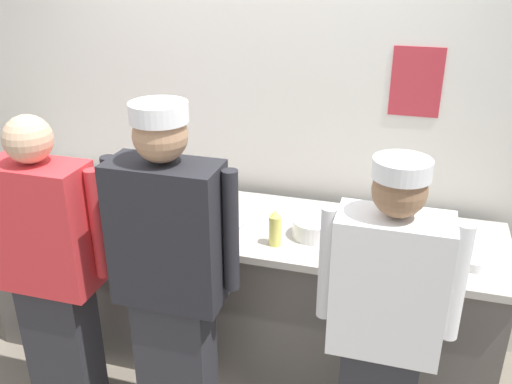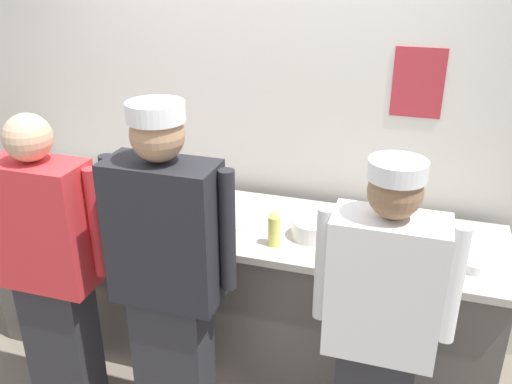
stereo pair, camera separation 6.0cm
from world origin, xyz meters
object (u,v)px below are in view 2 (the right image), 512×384
Objects in this scene: sheet_tray at (214,215)px; squeeze_bottle_primary at (274,228)px; squeeze_bottle_secondary at (352,228)px; ramekin_red_sauce at (474,267)px; chef_center at (168,277)px; plate_stack_rear at (313,229)px; deli_cup at (100,178)px; ramekin_yellow_sauce at (80,196)px; mixing_bowl_steel at (150,194)px; chef_near_left at (51,268)px; plate_stack_front at (351,219)px; chef_far_right at (380,329)px; ramekin_green_sauce at (160,220)px; ramekin_orange_sauce at (46,207)px.

squeeze_bottle_primary is (0.41, -0.20, 0.08)m from sheet_tray.
ramekin_red_sauce is at bearing -8.61° from squeeze_bottle_secondary.
plate_stack_rear is (0.54, 0.63, 0.02)m from chef_center.
plate_stack_rear is 0.55× the size of sheet_tray.
deli_cup is (-2.25, 0.39, 0.02)m from ramekin_red_sauce.
ramekin_red_sauce is at bearing 1.98° from squeeze_bottle_primary.
squeeze_bottle_secondary is (0.20, -0.02, 0.05)m from plate_stack_rear.
squeeze_bottle_secondary reaches higher than ramekin_red_sauce.
ramekin_yellow_sauce is at bearing 171.77° from squeeze_bottle_primary.
mixing_bowl_steel is 4.59× the size of ramekin_red_sauce.
chef_near_left reaches higher than plate_stack_front.
chef_far_right is 16.40× the size of ramekin_yellow_sauce.
ramekin_green_sauce is at bearing 176.97° from squeeze_bottle_primary.
ramekin_green_sauce is 0.71m from ramekin_orange_sauce.
squeeze_bottle_secondary is 1.76m from ramekin_orange_sauce.
chef_center reaches higher than deli_cup.
deli_cup is at bearing 160.71° from mixing_bowl_steel.
squeeze_bottle_secondary is at bearing -2.08° from ramekin_yellow_sauce.
plate_stack_rear is at bearing 7.48° from ramekin_green_sauce.
chef_far_right is 8.23× the size of squeeze_bottle_primary.
sheet_tray is 0.31m from ramekin_green_sauce.
chef_near_left is at bearing -52.08° from ramekin_orange_sauce.
squeeze_bottle_secondary is at bearing 24.15° from chef_near_left.
plate_stack_rear is at bearing 173.98° from squeeze_bottle_secondary.
plate_stack_rear is at bearing 28.57° from chef_near_left.
plate_stack_front is at bearing 18.09° from ramekin_green_sauce.
ramekin_green_sauce reaches higher than ramekin_yellow_sauce.
squeeze_bottle_secondary reaches higher than plate_stack_rear.
ramekin_yellow_sauce is 0.97× the size of ramekin_orange_sauce.
squeeze_bottle_primary is at bearing 52.97° from chef_center.
chef_far_right is 0.77m from squeeze_bottle_primary.
squeeze_bottle_primary reaches higher than mixing_bowl_steel.
ramekin_orange_sauce is at bearing -179.70° from squeeze_bottle_primary.
plate_stack_front is 1.76m from ramekin_orange_sauce.
squeeze_bottle_primary is 1.94× the size of ramekin_orange_sauce.
chef_near_left is at bearing -155.85° from squeeze_bottle_secondary.
sheet_tray is at bearing -8.64° from mixing_bowl_steel.
chef_near_left is 7.10× the size of plate_stack_front.
chef_center reaches higher than ramekin_orange_sauce.
ramekin_orange_sauce is (-1.55, -0.15, -0.03)m from plate_stack_rear.
chef_near_left is at bearing -178.92° from chef_far_right.
ramekin_yellow_sauce is at bearing -87.84° from deli_cup.
plate_stack_front and ramekin_red_sauce have the same top height.
plate_stack_front is (0.71, 0.85, -0.00)m from chef_center.
squeeze_bottle_secondary reaches higher than ramekin_green_sauce.
deli_cup is at bearing 169.20° from plate_stack_rear.
ramekin_red_sauce is 2.29m from deli_cup.
mixing_bowl_steel is 0.44m from ramekin_yellow_sauce.
chef_center is at bearing -59.76° from ramekin_green_sauce.
chef_center reaches higher than ramekin_green_sauce.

